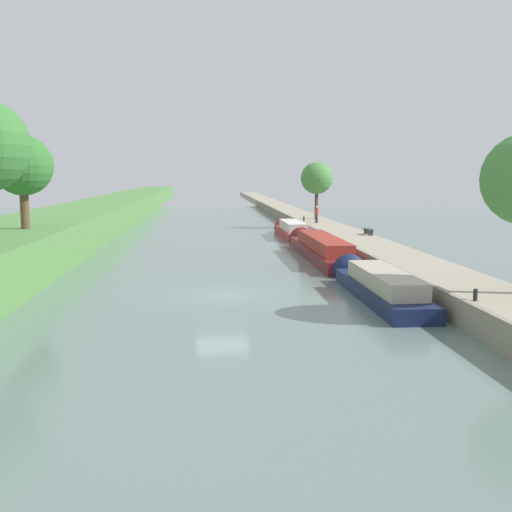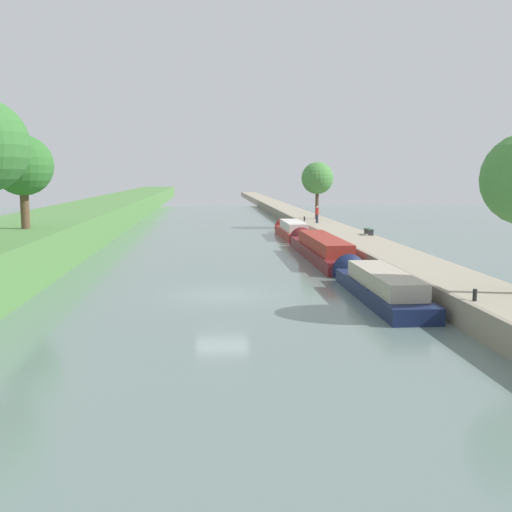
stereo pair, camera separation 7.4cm
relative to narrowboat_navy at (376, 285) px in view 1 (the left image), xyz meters
name	(u,v)px [view 1 (the left image)]	position (x,y,z in m)	size (l,w,h in m)	color
ground_plane	(222,296)	(-7.28, 0.83, -0.57)	(160.00, 160.00, 0.00)	slate
right_towpath	(439,281)	(3.36, 0.83, -0.04)	(3.46, 260.00, 1.07)	#9E937F
stone_quay	(402,281)	(1.51, 0.83, -0.01)	(0.25, 260.00, 1.12)	gray
narrowboat_navy	(376,285)	(0.00, 0.00, 0.00)	(2.05, 11.16, 2.06)	#141E42
narrowboat_maroon	(319,248)	(-0.13, 13.40, 0.08)	(2.17, 15.88, 2.24)	maroon
narrowboat_red	(291,230)	(-0.08, 27.45, 0.03)	(2.03, 10.84, 2.12)	maroon
tree_rightbank_midnear	(317,178)	(3.78, 35.35, 4.75)	(3.38, 3.38, 5.97)	#4C3828
tree_leftbank_downstream	(22,166)	(-18.63, 8.98, 5.66)	(3.53, 3.53, 5.48)	brown
person_walking	(317,214)	(2.75, 29.71, 1.37)	(0.34, 0.34, 1.66)	#282D42
mooring_bollard_near	(475,295)	(1.93, -6.16, 0.72)	(0.16, 0.16, 0.45)	black
mooring_bollard_far	(304,219)	(1.93, 32.24, 0.72)	(0.16, 0.16, 0.45)	black
park_bench	(368,230)	(4.65, 18.11, 0.85)	(0.44, 1.50, 0.47)	#333338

